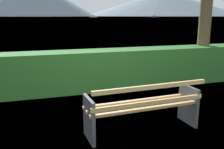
# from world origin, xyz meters

# --- Properties ---
(ground_plane) EXTENTS (1400.00, 1400.00, 0.00)m
(ground_plane) POSITION_xyz_m (0.00, 0.00, 0.00)
(ground_plane) COLOR #567A38
(water_surface) EXTENTS (620.00, 620.00, 0.00)m
(water_surface) POSITION_xyz_m (0.00, 308.35, 0.00)
(water_surface) COLOR #6B8EA3
(water_surface) RESTS_ON ground_plane
(park_bench) EXTENTS (1.91, 0.68, 0.87)m
(park_bench) POSITION_xyz_m (0.00, -0.06, 0.43)
(park_bench) COLOR tan
(park_bench) RESTS_ON ground_plane
(hedge_row) EXTENTS (8.43, 0.77, 1.01)m
(hedge_row) POSITION_xyz_m (0.00, 2.59, 0.50)
(hedge_row) COLOR #2D6B28
(hedge_row) RESTS_ON ground_plane
(fishing_boat_near) EXTENTS (7.76, 4.72, 2.29)m
(fishing_boat_near) POSITION_xyz_m (59.69, 255.98, 0.80)
(fishing_boat_near) COLOR silver
(fishing_boat_near) RESTS_ON water_surface
(sailboat_mid) EXTENTS (6.25, 4.97, 2.10)m
(sailboat_mid) POSITION_xyz_m (112.29, 222.41, 0.75)
(sailboat_mid) COLOR #335693
(sailboat_mid) RESTS_ON water_surface
(distant_hills) EXTENTS (939.06, 379.44, 73.95)m
(distant_hills) POSITION_xyz_m (17.28, 569.18, 32.15)
(distant_hills) COLOR slate
(distant_hills) RESTS_ON ground_plane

